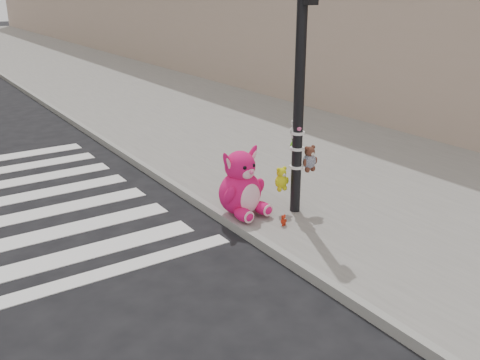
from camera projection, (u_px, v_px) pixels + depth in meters
ground at (215, 326)px, 5.95m from camera, size 120.00×120.00×0.00m
sidewalk_near at (186, 107)px, 16.35m from camera, size 7.00×80.00×0.14m
curb_edge at (74, 122)px, 14.56m from camera, size 0.12×80.00×0.15m
signal_pole at (299, 111)px, 8.12m from camera, size 0.70×0.48×4.00m
pink_bunny at (241, 187)px, 8.38m from camera, size 0.78×0.88×1.10m
red_teddy at (283, 220)px, 8.09m from camera, size 0.14×0.11×0.18m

